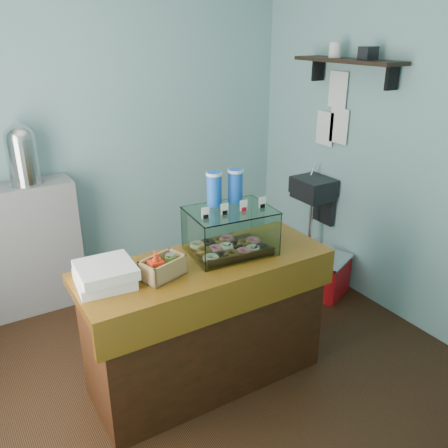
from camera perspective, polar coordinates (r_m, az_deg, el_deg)
ground at (r=3.62m, az=-4.06°, el=-15.74°), size 3.50×3.50×0.00m
room_shell at (r=2.91m, az=-4.61°, el=11.91°), size 3.54×3.04×2.82m
counter at (r=3.17m, az=-2.12°, el=-11.71°), size 1.60×0.60×0.90m
back_shelf at (r=4.24m, az=-23.72°, el=-2.98°), size 1.00×0.32×1.10m
display_case at (r=3.02m, az=0.55°, el=-0.42°), size 0.56×0.44×0.51m
condiment_crate at (r=2.75m, az=-7.51°, el=-5.22°), size 0.28×0.22×0.18m
pastry_boxes at (r=2.75m, az=-14.13°, el=-5.92°), size 0.34×0.34×0.12m
coffee_urn at (r=3.98m, az=-23.17°, el=7.85°), size 0.26×0.26×0.48m
red_cooler at (r=4.38m, az=12.35°, el=-6.07°), size 0.49×0.44×0.36m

